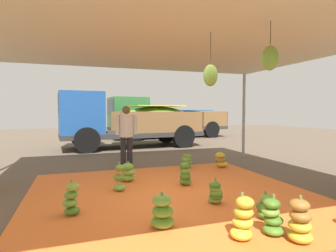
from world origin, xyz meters
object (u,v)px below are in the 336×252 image
(banana_bunch_8, at_px, (300,222))
(banana_bunch_12, at_px, (187,161))
(banana_bunch_0, at_px, (128,173))
(cargo_truck_far, at_px, (163,118))
(banana_bunch_2, at_px, (272,217))
(banana_bunch_9, at_px, (119,179))
(banana_bunch_10, at_px, (215,193))
(banana_bunch_5, at_px, (266,207))
(banana_bunch_4, at_px, (221,160))
(banana_bunch_3, at_px, (72,200))
(cargo_truck_main, at_px, (128,120))
(banana_bunch_1, at_px, (185,174))
(banana_bunch_11, at_px, (243,219))
(worker_0, at_px, (126,131))
(banana_bunch_7, at_px, (162,212))

(banana_bunch_8, bearing_deg, banana_bunch_12, 85.15)
(banana_bunch_0, bearing_deg, cargo_truck_far, 68.05)
(banana_bunch_8, bearing_deg, banana_bunch_2, 120.43)
(banana_bunch_9, height_order, cargo_truck_far, cargo_truck_far)
(banana_bunch_12, bearing_deg, banana_bunch_10, -103.04)
(banana_bunch_2, height_order, banana_bunch_8, banana_bunch_8)
(banana_bunch_2, relative_size, banana_bunch_5, 1.25)
(banana_bunch_4, xyz_separation_m, banana_bunch_5, (-1.27, -3.58, -0.02))
(banana_bunch_3, relative_size, banana_bunch_10, 1.23)
(banana_bunch_3, xyz_separation_m, banana_bunch_5, (2.74, -1.11, -0.05))
(banana_bunch_9, relative_size, cargo_truck_main, 0.09)
(banana_bunch_8, distance_m, banana_bunch_12, 4.58)
(banana_bunch_2, bearing_deg, banana_bunch_3, 148.14)
(banana_bunch_2, bearing_deg, banana_bunch_8, -59.57)
(banana_bunch_1, height_order, banana_bunch_3, banana_bunch_3)
(banana_bunch_1, relative_size, banana_bunch_4, 1.17)
(banana_bunch_3, distance_m, cargo_truck_far, 12.53)
(banana_bunch_2, xyz_separation_m, cargo_truck_far, (2.60, 12.96, 0.95))
(banana_bunch_11, height_order, cargo_truck_far, cargo_truck_far)
(banana_bunch_5, relative_size, worker_0, 0.24)
(banana_bunch_10, xyz_separation_m, worker_0, (-0.89, 3.79, 0.84))
(banana_bunch_12, relative_size, worker_0, 0.25)
(cargo_truck_main, bearing_deg, banana_bunch_1, -89.48)
(banana_bunch_10, xyz_separation_m, banana_bunch_12, (0.69, 2.97, 0.00))
(banana_bunch_7, distance_m, banana_bunch_9, 1.98)
(banana_bunch_1, distance_m, banana_bunch_5, 2.16)
(banana_bunch_7, xyz_separation_m, worker_0, (0.28, 4.43, 0.81))
(banana_bunch_11, bearing_deg, cargo_truck_main, 88.78)
(banana_bunch_3, xyz_separation_m, cargo_truck_far, (5.09, 11.41, 0.94))
(cargo_truck_far, height_order, worker_0, cargo_truck_far)
(banana_bunch_11, distance_m, banana_bunch_12, 4.38)
(banana_bunch_1, relative_size, banana_bunch_2, 1.02)
(banana_bunch_11, bearing_deg, banana_bunch_2, -0.85)
(banana_bunch_7, bearing_deg, banana_bunch_3, 143.16)
(banana_bunch_1, bearing_deg, cargo_truck_far, 75.02)
(banana_bunch_0, relative_size, banana_bunch_7, 0.93)
(banana_bunch_5, height_order, banana_bunch_9, banana_bunch_9)
(cargo_truck_main, bearing_deg, banana_bunch_8, -87.49)
(banana_bunch_4, height_order, cargo_truck_far, cargo_truck_far)
(banana_bunch_3, xyz_separation_m, banana_bunch_12, (3.05, 2.72, -0.04))
(banana_bunch_9, xyz_separation_m, banana_bunch_11, (1.15, -2.60, 0.01))
(banana_bunch_5, xyz_separation_m, cargo_truck_main, (-0.49, 8.77, 1.03))
(banana_bunch_3, relative_size, banana_bunch_4, 1.19)
(banana_bunch_12, height_order, cargo_truck_far, cargo_truck_far)
(banana_bunch_4, height_order, banana_bunch_12, banana_bunch_4)
(banana_bunch_0, height_order, cargo_truck_main, cargo_truck_main)
(banana_bunch_0, xyz_separation_m, banana_bunch_1, (1.12, -0.71, 0.04))
(banana_bunch_3, xyz_separation_m, banana_bunch_8, (2.66, -1.84, 0.02))
(banana_bunch_5, xyz_separation_m, banana_bunch_12, (0.31, 3.83, 0.01))
(banana_bunch_1, xyz_separation_m, banana_bunch_4, (1.70, 1.47, -0.04))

